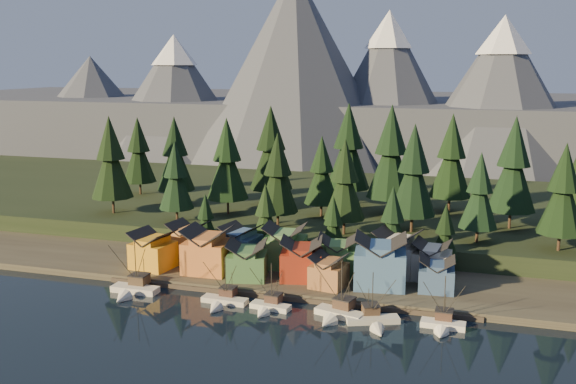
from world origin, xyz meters
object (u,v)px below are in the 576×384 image
(house_back_0, at_px, (188,239))
(boat_5, at_px, (374,315))
(boat_0, at_px, (132,283))
(house_front_0, at_px, (153,249))
(boat_3, at_px, (268,301))
(boat_2, at_px, (222,295))
(house_front_1, at_px, (208,249))
(boat_4, at_px, (337,306))
(boat_6, at_px, (443,318))
(house_back_1, at_px, (241,243))

(house_back_0, bearing_deg, boat_5, -17.54)
(boat_0, relative_size, house_front_0, 1.27)
(boat_3, bearing_deg, boat_2, -175.04)
(house_front_0, xyz_separation_m, house_front_1, (13.31, 1.00, 0.80))
(boat_0, bearing_deg, boat_5, -1.28)
(boat_0, relative_size, boat_4, 1.03)
(boat_4, bearing_deg, house_back_0, 167.13)
(house_front_0, distance_m, house_back_0, 10.39)
(boat_3, relative_size, house_front_0, 1.03)
(boat_2, bearing_deg, boat_6, 2.74)
(boat_0, distance_m, house_back_1, 28.17)
(boat_2, bearing_deg, boat_0, -178.12)
(boat_3, distance_m, house_back_1, 27.90)
(boat_0, bearing_deg, boat_3, -0.50)
(boat_2, relative_size, house_back_1, 1.11)
(boat_6, height_order, house_front_1, house_front_1)
(boat_3, distance_m, boat_4, 13.87)
(house_back_0, distance_m, house_back_1, 13.63)
(boat_2, height_order, house_back_1, house_back_1)
(boat_2, xyz_separation_m, house_front_1, (-9.38, 14.37, 4.95))
(boat_2, xyz_separation_m, house_back_0, (-18.28, 22.77, 4.21))
(boat_4, bearing_deg, boat_5, 7.40)
(boat_6, xyz_separation_m, house_back_0, (-61.84, 22.55, 3.96))
(boat_4, height_order, house_back_0, boat_4)
(house_front_0, relative_size, house_front_1, 0.98)
(boat_6, height_order, house_front_0, house_front_0)
(house_front_0, bearing_deg, boat_3, -12.77)
(boat_6, height_order, house_back_1, house_back_1)
(house_back_1, bearing_deg, boat_2, -66.53)
(boat_0, relative_size, boat_3, 1.23)
(boat_5, distance_m, house_back_0, 55.17)
(boat_5, bearing_deg, boat_4, 149.95)
(house_front_0, bearing_deg, boat_2, -20.50)
(boat_0, xyz_separation_m, house_back_1, (16.06, 22.84, 3.76))
(boat_3, distance_m, boat_5, 21.20)
(boat_5, bearing_deg, house_front_1, 137.14)
(boat_4, distance_m, boat_5, 7.40)
(boat_3, distance_m, house_back_0, 36.72)
(boat_5, height_order, house_front_1, house_front_1)
(boat_3, xyz_separation_m, house_back_0, (-28.24, 23.11, 4.11))
(house_back_0, bearing_deg, boat_2, -42.69)
(boat_4, relative_size, house_front_0, 1.23)
(boat_3, bearing_deg, house_front_1, 149.67)
(boat_5, bearing_deg, boat_0, 156.63)
(boat_5, relative_size, house_back_0, 1.19)
(boat_6, distance_m, house_back_0, 65.95)
(boat_2, xyz_separation_m, boat_6, (43.57, 0.22, 0.24))
(house_front_0, bearing_deg, house_back_1, 38.22)
(house_front_0, xyz_separation_m, house_back_1, (18.04, 9.68, 0.14))
(boat_5, distance_m, house_front_0, 55.97)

